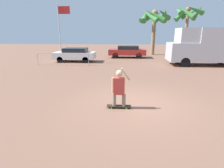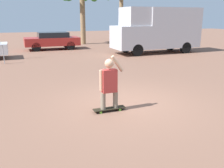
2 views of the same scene
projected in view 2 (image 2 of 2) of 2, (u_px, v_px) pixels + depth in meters
ground_plane at (126, 103)px, 7.71m from camera, size 80.00×80.00×0.00m
skateboard at (109, 109)px, 7.05m from camera, size 0.93×0.24×0.08m
person_skateboarder at (109, 81)px, 6.84m from camera, size 0.70×0.25×1.50m
camper_van at (158, 29)px, 18.14m from camera, size 6.37×2.25×3.23m
parked_car_red at (52, 40)px, 20.27m from camera, size 4.30×1.94×1.39m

